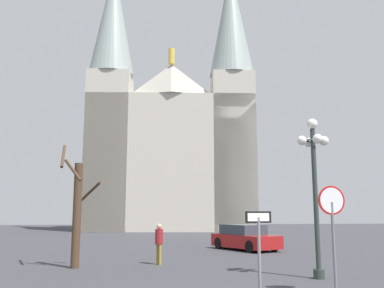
% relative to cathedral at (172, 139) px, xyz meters
% --- Properties ---
extents(cathedral, '(19.05, 12.09, 31.47)m').
position_rel_cathedral_xyz_m(cathedral, '(0.00, 0.00, 0.00)').
color(cathedral, '#BCB5A5').
rests_on(cathedral, ground).
extents(stop_sign, '(0.78, 0.13, 2.83)m').
position_rel_cathedral_xyz_m(stop_sign, '(2.33, -36.35, -8.28)').
color(stop_sign, slate).
rests_on(stop_sign, ground).
extents(one_way_arrow_sign, '(0.61, 0.14, 2.15)m').
position_rel_cathedral_xyz_m(one_way_arrow_sign, '(-0.16, -38.05, -8.90)').
color(one_way_arrow_sign, slate).
rests_on(one_way_arrow_sign, ground).
extents(street_lamp, '(1.10, 1.10, 5.26)m').
position_rel_cathedral_xyz_m(street_lamp, '(2.91, -33.88, -6.92)').
color(street_lamp, '#2D3833').
rests_on(street_lamp, ground).
extents(bare_tree, '(1.65, 1.63, 4.82)m').
position_rel_cathedral_xyz_m(bare_tree, '(-5.36, -30.49, -8.08)').
color(bare_tree, '#473323').
rests_on(bare_tree, ground).
extents(parked_car_near_red, '(3.44, 4.47, 1.39)m').
position_rel_cathedral_xyz_m(parked_car_near_red, '(2.83, -23.85, -9.62)').
color(parked_car_near_red, maroon).
rests_on(parked_car_near_red, ground).
extents(pedestrian_walking, '(0.32, 0.32, 1.64)m').
position_rel_cathedral_xyz_m(pedestrian_walking, '(-2.13, -29.77, -9.28)').
color(pedestrian_walking, olive).
rests_on(pedestrian_walking, ground).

